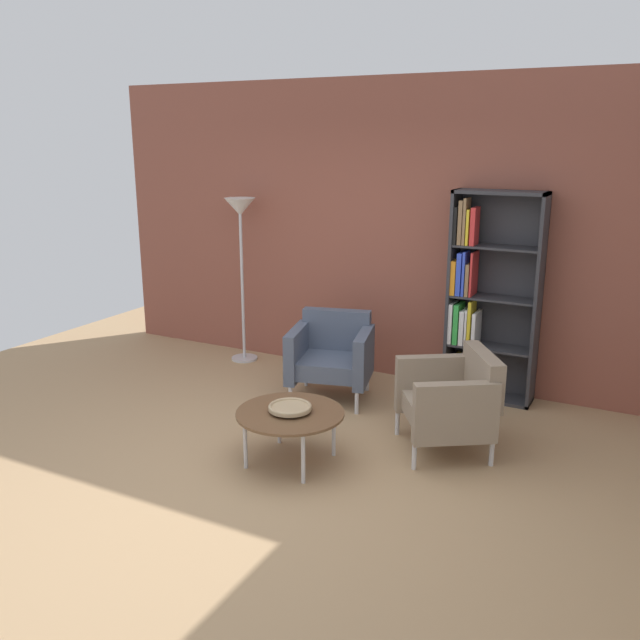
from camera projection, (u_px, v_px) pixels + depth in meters
ground_plane at (262, 473)px, 4.89m from camera, size 8.32×8.32×0.00m
brick_back_panel at (393, 232)px, 6.62m from camera, size 6.40×0.12×2.90m
bookshelf_tall at (483, 301)px, 6.14m from camera, size 0.80×0.30×1.90m
coffee_table_low at (290, 415)px, 4.97m from camera, size 0.80×0.80×0.40m
decorative_bowl at (290, 407)px, 4.96m from camera, size 0.32×0.32×0.05m
armchair_spare_guest at (453, 399)px, 5.17m from camera, size 0.92×0.94×0.78m
armchair_near_window at (332, 354)px, 6.23m from camera, size 0.85×0.81×0.78m
floor_lamp_torchiere at (241, 226)px, 7.02m from camera, size 0.32×0.32×1.74m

